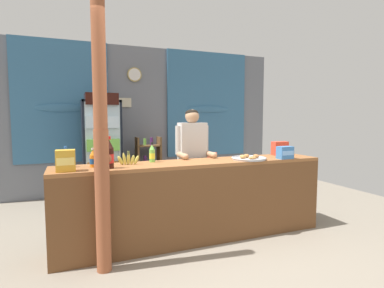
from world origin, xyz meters
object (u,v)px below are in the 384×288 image
object	(u,v)px
snack_box_crackers	(280,148)
soda_bottle_cola	(109,155)
timber_post	(101,136)
pastry_tray	(249,158)
shopkeeper	(192,153)
snack_box_biscuit	(285,153)
bottle_shelf_rack	(148,164)
snack_box_choco_powder	(66,161)
stall_counter	(200,194)
plastic_lawn_chair	(207,170)
soda_bottle_orange_soda	(93,159)
drink_fridge	(102,143)
soda_bottle_lime_soda	(152,154)
banana_bunch	(128,159)
soda_bottle_water	(66,158)

from	to	relation	value
snack_box_crackers	soda_bottle_cola	bearing A→B (deg)	-173.80
soda_bottle_cola	timber_post	bearing A→B (deg)	-110.04
soda_bottle_cola	pastry_tray	xyz separation A→B (m)	(1.73, 0.02, -0.12)
shopkeeper	snack_box_biscuit	size ratio (longest dim) A/B	8.30
shopkeeper	snack_box_crackers	bearing A→B (deg)	-14.30
bottle_shelf_rack	shopkeeper	world-z (taller)	shopkeeper
snack_box_crackers	snack_box_choco_powder	world-z (taller)	snack_box_choco_powder
stall_counter	shopkeeper	size ratio (longest dim) A/B	2.06
soda_bottle_cola	snack_box_crackers	world-z (taller)	soda_bottle_cola
timber_post	plastic_lawn_chair	size ratio (longest dim) A/B	3.22
soda_bottle_orange_soda	snack_box_crackers	distance (m)	2.55
soda_bottle_cola	snack_box_choco_powder	world-z (taller)	soda_bottle_cola
drink_fridge	shopkeeper	bearing A→B (deg)	-59.51
soda_bottle_lime_soda	pastry_tray	distance (m)	1.23
drink_fridge	banana_bunch	size ratio (longest dim) A/B	7.30
snack_box_crackers	soda_bottle_water	bearing A→B (deg)	-179.63
pastry_tray	soda_bottle_lime_soda	bearing A→B (deg)	168.58
snack_box_crackers	banana_bunch	xyz separation A→B (m)	(-2.17, -0.08, -0.04)
soda_bottle_water	plastic_lawn_chair	bearing A→B (deg)	34.86
stall_counter	soda_bottle_water	bearing A→B (deg)	170.71
plastic_lawn_chair	shopkeeper	size ratio (longest dim) A/B	0.53
shopkeeper	snack_box_choco_powder	bearing A→B (deg)	-159.54
soda_bottle_lime_soda	drink_fridge	bearing A→B (deg)	100.71
bottle_shelf_rack	snack_box_choco_powder	distance (m)	2.99
snack_box_biscuit	shopkeeper	bearing A→B (deg)	147.53
stall_counter	timber_post	size ratio (longest dim) A/B	1.20
soda_bottle_orange_soda	pastry_tray	xyz separation A→B (m)	(1.89, -0.12, -0.07)
shopkeeper	snack_box_biscuit	world-z (taller)	shopkeeper
soda_bottle_cola	snack_box_choco_powder	xyz separation A→B (m)	(-0.43, -0.03, -0.04)
soda_bottle_water	soda_bottle_cola	bearing A→B (deg)	-29.59
soda_bottle_water	snack_box_crackers	size ratio (longest dim) A/B	1.01
drink_fridge	snack_box_crackers	size ratio (longest dim) A/B	8.43
timber_post	snack_box_biscuit	world-z (taller)	timber_post
stall_counter	drink_fridge	world-z (taller)	drink_fridge
snack_box_crackers	pastry_tray	world-z (taller)	snack_box_crackers
banana_bunch	drink_fridge	bearing A→B (deg)	92.25
timber_post	stall_counter	bearing A→B (deg)	14.09
plastic_lawn_chair	shopkeeper	xyz separation A→B (m)	(-0.84, -1.37, 0.52)
timber_post	shopkeeper	xyz separation A→B (m)	(1.28, 0.86, -0.32)
snack_box_crackers	plastic_lawn_chair	bearing A→B (deg)	102.56
soda_bottle_water	snack_box_choco_powder	bearing A→B (deg)	-90.06
soda_bottle_lime_soda	soda_bottle_orange_soda	size ratio (longest dim) A/B	1.15
shopkeeper	snack_box_crackers	distance (m)	1.26
stall_counter	drink_fridge	xyz separation A→B (m)	(-0.90, 2.32, 0.45)
timber_post	snack_box_biscuit	size ratio (longest dim) A/B	14.30
shopkeeper	soda_bottle_water	bearing A→B (deg)	-168.37
soda_bottle_cola	soda_bottle_orange_soda	bearing A→B (deg)	137.91
stall_counter	soda_bottle_water	world-z (taller)	soda_bottle_water
soda_bottle_lime_soda	pastry_tray	bearing A→B (deg)	-11.42
soda_bottle_water	pastry_tray	world-z (taller)	soda_bottle_water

